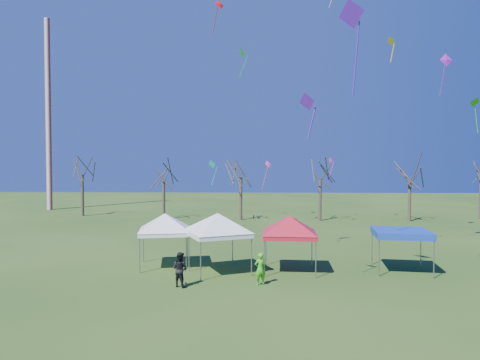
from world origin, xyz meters
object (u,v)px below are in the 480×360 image
(tree_2, at_px, (241,161))
(tree_3, at_px, (320,163))
(tent_red, at_px, (289,219))
(tent_blue, at_px, (401,233))
(tree_4, at_px, (410,163))
(tree_1, at_px, (164,166))
(person_green, at_px, (260,269))
(tree_0, at_px, (82,160))
(radio_mast, at_px, (48,115))
(person_dark, at_px, (180,269))
(tent_white_west, at_px, (165,217))
(tent_white_mid, at_px, (218,217))

(tree_2, height_order, tree_3, tree_2)
(tent_red, height_order, tent_blue, tent_red)
(tree_2, relative_size, tree_4, 1.04)
(tree_1, height_order, tent_red, tree_1)
(tent_red, distance_m, person_green, 3.84)
(tree_0, xyz_separation_m, tree_3, (26.88, -3.34, -0.41))
(radio_mast, bearing_deg, tree_1, -28.48)
(person_dark, relative_size, person_green, 1.07)
(tree_4, height_order, person_green, tree_4)
(tree_1, height_order, tree_3, tree_3)
(tree_1, bearing_deg, radio_mast, 151.52)
(tree_2, xyz_separation_m, person_dark, (-2.06, -25.28, -5.44))
(tent_white_west, distance_m, tent_blue, 13.35)
(tree_0, bearing_deg, tree_2, -9.24)
(tree_3, relative_size, tent_white_mid, 1.98)
(tent_white_mid, height_order, person_green, tent_white_mid)
(tree_0, height_order, tent_white_mid, tree_0)
(tree_1, bearing_deg, tent_white_west, -77.53)
(tree_2, xyz_separation_m, tree_3, (8.40, -0.33, -0.21))
(person_green, bearing_deg, tree_4, -146.15)
(radio_mast, height_order, tent_red, radio_mast)
(person_dark, bearing_deg, tree_1, -49.60)
(tree_1, xyz_separation_m, tent_blue, (18.06, -22.11, -3.68))
(tent_red, height_order, person_green, tent_red)
(tent_white_west, bearing_deg, person_green, -33.35)
(tree_0, height_order, person_green, tree_0)
(tree_0, distance_m, tree_2, 18.72)
(tree_3, height_order, person_green, tree_3)
(tree_0, relative_size, person_green, 5.35)
(tent_white_west, bearing_deg, tent_white_mid, -20.54)
(tree_2, bearing_deg, tree_4, -1.22)
(tent_blue, distance_m, person_dark, 12.28)
(tent_red, xyz_separation_m, person_dark, (-5.53, -3.23, -2.04))
(tree_1, relative_size, tent_white_west, 1.89)
(tree_0, distance_m, tent_red, 33.52)
(radio_mast, distance_m, tent_blue, 48.41)
(tent_white_mid, xyz_separation_m, person_dark, (-1.59, -2.88, -2.19))
(tree_1, distance_m, tree_2, 8.42)
(tree_0, xyz_separation_m, tent_blue, (28.14, -24.84, -4.37))
(tree_4, distance_m, tent_blue, 23.26)
(person_green, bearing_deg, tent_blue, 177.73)
(tree_0, bearing_deg, tree_3, -7.08)
(tree_0, relative_size, person_dark, 4.98)
(tree_2, height_order, tent_white_west, tree_2)
(tree_2, distance_m, tent_white_mid, 22.64)
(tree_0, bearing_deg, tent_blue, -41.43)
(tree_4, xyz_separation_m, tent_blue, (-8.06, -21.46, -3.94))
(tree_0, bearing_deg, tent_white_west, -58.51)
(tree_2, relative_size, tree_3, 1.03)
(tree_0, height_order, tent_white_west, tree_0)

